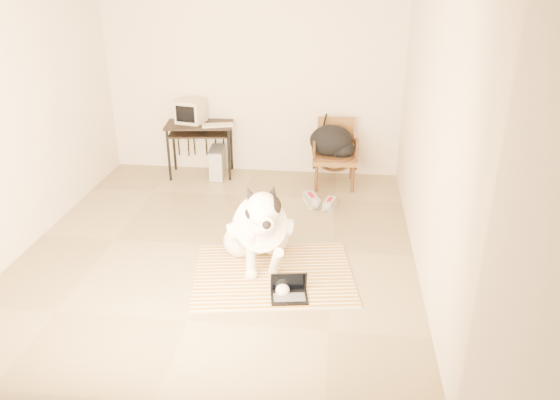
% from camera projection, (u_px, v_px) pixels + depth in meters
% --- Properties ---
extents(floor, '(4.50, 4.50, 0.00)m').
position_uv_depth(floor, '(221.00, 245.00, 5.77)').
color(floor, '#8E7C57').
rests_on(floor, ground).
extents(wall_back, '(4.50, 0.00, 4.50)m').
position_uv_depth(wall_back, '(252.00, 75.00, 7.25)').
color(wall_back, beige).
rests_on(wall_back, floor).
extents(wall_front, '(4.50, 0.00, 4.50)m').
position_uv_depth(wall_front, '(130.00, 228.00, 3.17)').
color(wall_front, beige).
rests_on(wall_front, floor).
extents(wall_left, '(0.00, 4.50, 4.50)m').
position_uv_depth(wall_left, '(18.00, 115.00, 5.42)').
color(wall_left, beige).
rests_on(wall_left, floor).
extents(wall_right, '(0.00, 4.50, 4.50)m').
position_uv_depth(wall_right, '(429.00, 128.00, 5.01)').
color(wall_right, beige).
rests_on(wall_right, floor).
extents(rug, '(1.66, 1.37, 0.02)m').
position_uv_depth(rug, '(274.00, 274.00, 5.22)').
color(rug, '#BA7018').
rests_on(rug, floor).
extents(dog, '(0.73, 1.26, 0.99)m').
position_uv_depth(dog, '(258.00, 229.00, 5.26)').
color(dog, white).
rests_on(dog, rug).
extents(laptop, '(0.36, 0.29, 0.23)m').
position_uv_depth(laptop, '(289.00, 291.00, 4.85)').
color(laptop, black).
rests_on(laptop, rug).
extents(computer_desk, '(0.94, 0.59, 0.74)m').
position_uv_depth(computer_desk, '(199.00, 131.00, 7.36)').
color(computer_desk, black).
rests_on(computer_desk, floor).
extents(crt_monitor, '(0.40, 0.38, 0.30)m').
position_uv_depth(crt_monitor, '(191.00, 111.00, 7.32)').
color(crt_monitor, '#C1B497').
rests_on(crt_monitor, computer_desk).
extents(desk_keyboard, '(0.43, 0.26, 0.03)m').
position_uv_depth(desk_keyboard, '(218.00, 125.00, 7.21)').
color(desk_keyboard, '#C1B497').
rests_on(desk_keyboard, computer_desk).
extents(pc_tower, '(0.22, 0.45, 0.41)m').
position_uv_depth(pc_tower, '(217.00, 163.00, 7.47)').
color(pc_tower, '#545456').
rests_on(pc_tower, floor).
extents(rattan_chair, '(0.58, 0.56, 0.86)m').
position_uv_depth(rattan_chair, '(335.00, 153.00, 7.16)').
color(rattan_chair, brown).
rests_on(rattan_chair, floor).
extents(backpack, '(0.59, 0.46, 0.42)m').
position_uv_depth(backpack, '(333.00, 142.00, 7.07)').
color(backpack, black).
rests_on(backpack, rattan_chair).
extents(sneaker_left, '(0.24, 0.36, 0.12)m').
position_uv_depth(sneaker_left, '(312.00, 200.00, 6.70)').
color(sneaker_left, silver).
rests_on(sneaker_left, floor).
extents(sneaker_right, '(0.18, 0.30, 0.10)m').
position_uv_depth(sneaker_right, '(329.00, 204.00, 6.62)').
color(sneaker_right, silver).
rests_on(sneaker_right, floor).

